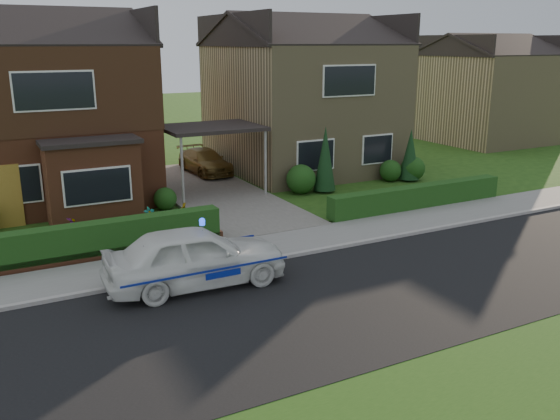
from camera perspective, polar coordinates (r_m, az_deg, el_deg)
ground at (r=14.97m, az=9.26°, el=-7.70°), size 120.00×120.00×0.00m
road at (r=14.97m, az=9.26°, el=-7.70°), size 60.00×6.00×0.02m
kerb at (r=17.29m, az=3.22°, el=-4.02°), size 60.00×0.16×0.12m
sidewalk at (r=18.15m, az=1.52°, el=-3.05°), size 60.00×2.00×0.10m
grass_verge at (r=11.85m, az=24.42°, el=-15.73°), size 60.00×4.00×0.01m
driveway at (r=24.16m, az=-6.48°, el=1.68°), size 3.80×12.00×0.12m
house_left at (r=25.01m, az=-21.92°, el=9.86°), size 7.50×9.53×7.25m
house_right at (r=28.73m, az=2.06°, el=11.30°), size 7.50×8.06×7.25m
carport_link at (r=23.62m, az=-6.64°, el=7.77°), size 3.80×3.00×2.77m
dwarf_wall at (r=17.36m, az=-17.52°, el=-4.25°), size 7.70×0.25×0.36m
hedge_left at (r=17.56m, az=-17.56°, el=-4.65°), size 7.50×0.55×0.90m
hedge_right at (r=22.37m, az=13.01°, el=0.05°), size 7.50×0.55×0.80m
shrub_left_mid at (r=21.31m, az=-14.90°, el=0.99°), size 1.32×1.32×1.32m
shrub_left_near at (r=22.04m, az=-10.99°, el=1.07°), size 0.84×0.84×0.84m
shrub_right_near at (r=23.96m, az=2.04°, el=2.98°), size 1.20×1.20×1.20m
shrub_right_mid at (r=26.60m, az=10.58°, el=3.74°), size 0.96×0.96×0.96m
shrub_right_far at (r=26.99m, az=12.66°, el=3.93°), size 1.08×1.08×1.08m
conifer_a at (r=24.15m, az=4.36°, el=4.74°), size 0.90×0.90×2.60m
conifer_b at (r=26.75m, az=12.40°, el=5.07°), size 0.90×0.90×2.20m
neighbour_right at (r=39.25m, az=19.12°, el=10.11°), size 6.50×7.00×5.20m
police_car at (r=14.96m, az=-8.17°, el=-4.48°), size 4.16×4.60×1.70m
driveway_car at (r=27.56m, az=-7.24°, el=4.69°), size 1.72×3.81×1.08m
potted_plant_a at (r=19.78m, az=-12.40°, el=-0.84°), size 0.46×0.38×0.75m
potted_plant_b at (r=20.04m, az=-9.45°, el=-0.45°), size 0.54×0.53×0.76m
potted_plant_c at (r=19.17m, az=-19.29°, el=-1.87°), size 0.48×0.48×0.78m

